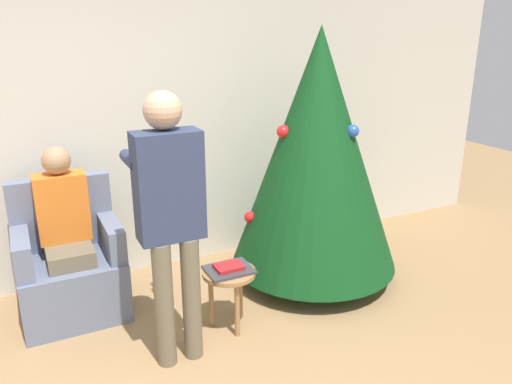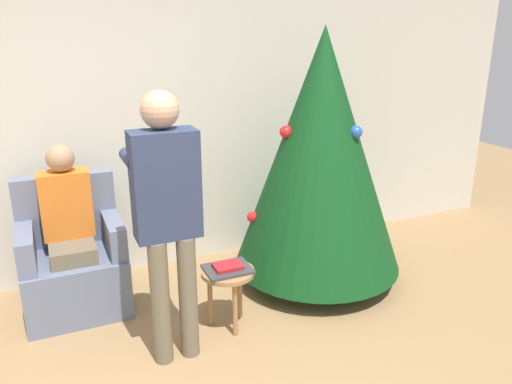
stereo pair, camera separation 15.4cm
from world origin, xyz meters
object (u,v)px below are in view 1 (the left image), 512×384
at_px(christmas_tree, 317,151).
at_px(armchair, 70,267).
at_px(person_standing, 170,208).
at_px(side_stool, 229,280).
at_px(person_seated, 65,226).

distance_m(christmas_tree, armchair, 2.10).
height_order(armchair, person_standing, person_standing).
bearing_deg(armchair, side_stool, -36.91).
distance_m(christmas_tree, side_stool, 1.27).
height_order(armchair, side_stool, armchair).
bearing_deg(christmas_tree, person_seated, 170.85).
bearing_deg(side_stool, christmas_tree, 22.47).
bearing_deg(person_seated, armchair, 90.00).
relative_size(christmas_tree, person_seated, 1.64).
bearing_deg(side_stool, armchair, 143.09).
relative_size(armchair, person_standing, 0.58).
bearing_deg(armchair, person_standing, -58.54).
relative_size(armchair, person_seated, 0.79).
relative_size(christmas_tree, side_stool, 4.71).
height_order(christmas_tree, armchair, christmas_tree).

